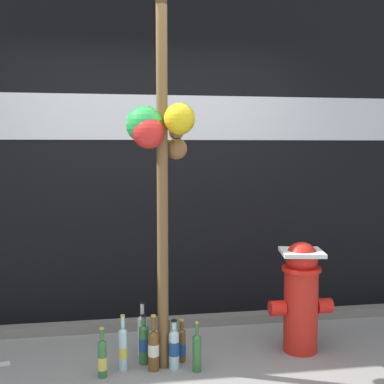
% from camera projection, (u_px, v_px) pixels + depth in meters
% --- Properties ---
extents(building_wall, '(10.00, 0.21, 3.46)m').
position_uv_depth(building_wall, '(147.00, 127.00, 4.52)').
color(building_wall, black).
rests_on(building_wall, ground_plane).
extents(curb_strip, '(8.00, 0.12, 0.08)m').
position_uv_depth(curb_strip, '(152.00, 323.00, 4.30)').
color(curb_strip, slate).
rests_on(curb_strip, ground_plane).
extents(memorial_post, '(0.47, 0.32, 3.01)m').
position_uv_depth(memorial_post, '(159.00, 105.00, 3.37)').
color(memorial_post, brown).
rests_on(memorial_post, ground_plane).
extents(fire_hydrant, '(0.49, 0.36, 0.84)m').
position_uv_depth(fire_hydrant, '(301.00, 295.00, 3.78)').
color(fire_hydrant, red).
rests_on(fire_hydrant, ground_plane).
extents(bottle_0, '(0.07, 0.07, 0.35)m').
position_uv_depth(bottle_0, '(174.00, 348.00, 3.50)').
color(bottle_0, '#B2DBEA').
rests_on(bottle_0, ground_plane).
extents(bottle_1, '(0.07, 0.07, 0.36)m').
position_uv_depth(bottle_1, '(144.00, 343.00, 3.58)').
color(bottle_1, '#337038').
rests_on(bottle_1, ground_plane).
extents(bottle_2, '(0.06, 0.06, 0.39)m').
position_uv_depth(bottle_2, '(123.00, 348.00, 3.48)').
color(bottle_2, '#B2DBEA').
rests_on(bottle_2, ground_plane).
extents(bottle_3, '(0.06, 0.06, 0.35)m').
position_uv_depth(bottle_3, '(197.00, 352.00, 3.46)').
color(bottle_3, '#337038').
rests_on(bottle_3, ground_plane).
extents(bottle_4, '(0.06, 0.06, 0.35)m').
position_uv_depth(bottle_4, '(102.00, 358.00, 3.37)').
color(bottle_4, '#337038').
rests_on(bottle_4, ground_plane).
extents(bottle_5, '(0.08, 0.08, 0.34)m').
position_uv_depth(bottle_5, '(165.00, 335.00, 3.77)').
color(bottle_5, brown).
rests_on(bottle_5, ground_plane).
extents(bottle_6, '(0.08, 0.08, 0.40)m').
position_uv_depth(bottle_6, '(154.00, 349.00, 3.48)').
color(bottle_6, brown).
rests_on(bottle_6, ground_plane).
extents(bottle_7, '(0.07, 0.07, 0.40)m').
position_uv_depth(bottle_7, '(142.00, 333.00, 3.75)').
color(bottle_7, silver).
rests_on(bottle_7, ground_plane).
extents(bottle_8, '(0.06, 0.06, 0.31)m').
position_uv_depth(bottle_8, '(182.00, 345.00, 3.62)').
color(bottle_8, brown).
rests_on(bottle_8, ground_plane).
extents(litter_1, '(0.09, 0.09, 0.01)m').
position_uv_depth(litter_1, '(5.00, 364.00, 3.59)').
color(litter_1, silver).
rests_on(litter_1, ground_plane).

